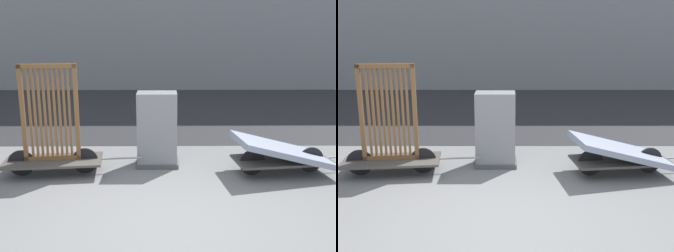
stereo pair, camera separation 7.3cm
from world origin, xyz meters
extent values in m
plane|color=slate|center=(0.00, 0.00, 0.00)|extent=(60.00, 60.00, 0.00)
cube|color=#2D2D30|center=(0.00, 7.67, 0.00)|extent=(56.00, 8.27, 0.01)
cube|color=#4C4742|center=(-1.98, 1.84, 0.24)|extent=(1.72, 0.92, 0.04)
cylinder|color=black|center=(-1.44, 1.90, 0.22)|extent=(0.45, 0.08, 0.45)
cylinder|color=black|center=(-2.51, 1.79, 0.22)|extent=(0.45, 0.08, 0.45)
cylinder|color=gray|center=(-0.81, 1.96, 0.24)|extent=(0.70, 0.10, 0.03)
cube|color=brown|center=(-1.98, 1.84, 0.30)|extent=(0.95, 0.17, 0.07)
cube|color=brown|center=(-1.98, 1.84, 1.86)|extent=(0.95, 0.17, 0.07)
cube|color=brown|center=(-2.41, 1.80, 1.08)|extent=(0.08, 0.08, 1.64)
cube|color=brown|center=(-1.54, 1.89, 1.08)|extent=(0.08, 0.08, 1.64)
cube|color=brown|center=(-2.30, 1.81, 1.08)|extent=(0.04, 0.05, 1.57)
cube|color=brown|center=(-2.22, 1.82, 1.08)|extent=(0.04, 0.05, 1.57)
cube|color=brown|center=(-2.14, 1.83, 1.08)|extent=(0.04, 0.05, 1.57)
cube|color=brown|center=(-2.06, 1.83, 1.08)|extent=(0.04, 0.05, 1.57)
cube|color=brown|center=(-1.98, 1.84, 1.08)|extent=(0.04, 0.05, 1.57)
cube|color=brown|center=(-1.90, 1.85, 1.08)|extent=(0.04, 0.05, 1.57)
cube|color=brown|center=(-1.82, 1.86, 1.08)|extent=(0.04, 0.05, 1.57)
cube|color=brown|center=(-1.74, 1.87, 1.08)|extent=(0.04, 0.05, 1.57)
cube|color=brown|center=(-1.66, 1.88, 1.08)|extent=(0.04, 0.05, 1.57)
cube|color=#4C4742|center=(1.98, 1.84, 0.24)|extent=(1.73, 0.96, 0.04)
cylinder|color=black|center=(2.51, 1.91, 0.22)|extent=(0.45, 0.09, 0.45)
cylinder|color=black|center=(1.45, 1.78, 0.22)|extent=(0.45, 0.09, 0.45)
cube|color=#8C93A8|center=(1.98, 1.84, 0.42)|extent=(1.77, 1.19, 0.53)
cube|color=#4C4C4C|center=(-0.19, 2.32, 0.04)|extent=(0.77, 0.55, 0.08)
cube|color=gray|center=(-0.19, 2.32, 0.68)|extent=(0.71, 0.49, 1.36)
camera|label=1|loc=(-0.07, -4.61, 2.42)|focal=42.00mm
camera|label=2|loc=(0.00, -4.61, 2.42)|focal=42.00mm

